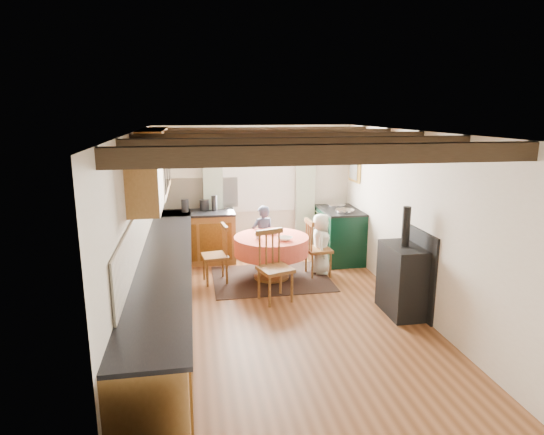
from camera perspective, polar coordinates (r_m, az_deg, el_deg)
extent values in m
cube|color=brown|center=(6.28, 1.29, -11.93)|extent=(3.60, 5.50, 0.00)
cube|color=white|center=(5.70, 1.41, 10.52)|extent=(3.60, 5.50, 0.00)
cube|color=silver|center=(8.53, -2.26, 3.24)|extent=(3.60, 0.00, 2.40)
cube|color=silver|center=(3.37, 10.74, -12.69)|extent=(3.60, 0.00, 2.40)
cube|color=silver|center=(5.81, -16.37, -1.97)|extent=(0.00, 5.50, 2.40)
cube|color=silver|center=(6.46, 17.20, -0.52)|extent=(0.00, 5.50, 2.40)
cube|color=black|center=(3.77, 7.44, 7.75)|extent=(3.60, 0.16, 0.16)
cube|color=black|center=(4.73, 3.81, 8.88)|extent=(3.60, 0.16, 0.16)
cube|color=black|center=(5.70, 1.41, 9.61)|extent=(3.60, 0.16, 0.16)
cube|color=black|center=(6.68, -0.30, 10.12)|extent=(3.60, 0.16, 0.16)
cube|color=black|center=(7.67, -1.57, 10.49)|extent=(3.60, 0.16, 0.16)
cube|color=beige|center=(6.09, -15.88, -1.24)|extent=(0.02, 4.50, 0.55)
cube|color=beige|center=(8.44, -9.00, 2.98)|extent=(1.40, 0.02, 0.55)
cube|color=olive|center=(6.01, -13.03, -8.88)|extent=(0.60, 5.30, 0.88)
cube|color=olive|center=(8.33, -9.12, -2.52)|extent=(1.30, 0.60, 0.88)
cube|color=black|center=(5.86, -13.06, -4.69)|extent=(0.64, 5.30, 0.04)
cube|color=black|center=(8.20, -9.23, 0.54)|extent=(1.30, 0.64, 0.04)
cube|color=olive|center=(6.84, -14.28, 6.76)|extent=(0.34, 1.80, 0.90)
cube|color=olive|center=(5.36, -15.37, 4.52)|extent=(0.34, 0.90, 0.70)
cube|color=white|center=(8.47, -1.60, 5.91)|extent=(1.34, 0.03, 1.54)
cube|color=white|center=(8.47, -1.61, 5.92)|extent=(1.20, 0.01, 1.40)
cube|color=#AFAFAF|center=(8.38, -7.26, 2.28)|extent=(0.35, 0.10, 2.10)
cube|color=#AFAFAF|center=(8.63, 4.10, 2.65)|extent=(0.35, 0.10, 2.10)
cylinder|color=black|center=(8.33, -1.54, 9.94)|extent=(2.00, 0.03, 0.03)
cube|color=gold|center=(8.45, 10.19, 6.38)|extent=(0.04, 0.50, 0.60)
cylinder|color=silver|center=(8.63, 4.70, 6.68)|extent=(0.30, 0.02, 0.30)
cube|color=black|center=(7.51, -0.09, -7.56)|extent=(1.86, 1.44, 0.01)
imported|color=#31384F|center=(7.90, -1.15, -2.39)|extent=(0.46, 0.36, 1.10)
imported|color=silver|center=(7.68, 6.02, -3.23)|extent=(0.44, 0.56, 1.01)
imported|color=silver|center=(7.07, 1.61, -2.65)|extent=(0.31, 0.31, 0.05)
imported|color=silver|center=(7.44, -0.06, -1.81)|extent=(0.26, 0.26, 0.06)
imported|color=silver|center=(7.16, -1.70, -2.24)|extent=(0.15, 0.15, 0.10)
cylinder|color=#262628|center=(8.22, -10.69, 1.46)|extent=(0.13, 0.13, 0.22)
cylinder|color=#262628|center=(8.31, -8.35, 1.55)|extent=(0.17, 0.17, 0.19)
cylinder|color=#262628|center=(8.22, -7.12, 1.78)|extent=(0.10, 0.10, 0.28)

